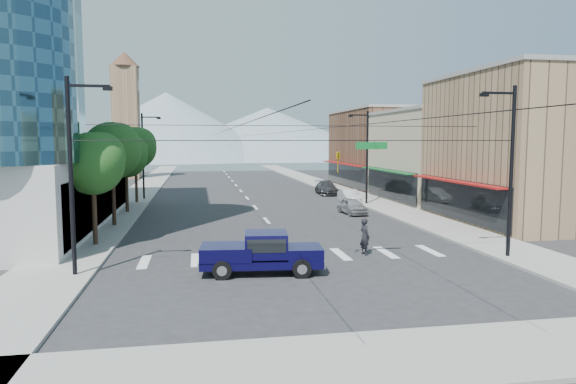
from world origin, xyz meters
The scene contains 22 objects.
ground centered at (0.00, 0.00, 0.00)m, with size 160.00×160.00×0.00m, color #28282B.
sidewalk_left centered at (-12.00, 40.00, 0.07)m, with size 4.00×120.00×0.15m, color gray.
sidewalk_right centered at (12.00, 40.00, 0.07)m, with size 4.00×120.00×0.15m, color gray.
sidewalk_cross centered at (0.00, -12.00, 0.07)m, with size 28.00×4.00×0.15m, color gray.
shop_near centered at (20.00, 10.00, 5.50)m, with size 12.00×14.00×11.00m, color #8C6B4C.
shop_mid centered at (20.00, 24.00, 4.50)m, with size 12.00×14.00×9.00m, color tan.
shop_far centered at (20.00, 40.00, 5.00)m, with size 12.00×18.00×10.00m, color brown.
clock_tower centered at (-16.50, 62.00, 10.64)m, with size 4.80×4.80×20.40m.
mountain_left centered at (-15.00, 150.00, 11.00)m, with size 80.00×80.00×22.00m, color gray.
mountain_right centered at (20.00, 160.00, 9.00)m, with size 90.00×90.00×18.00m, color gray.
tree_near centered at (-11.07, 6.10, 4.99)m, with size 3.65×3.64×6.71m.
tree_midnear centered at (-11.07, 13.10, 5.59)m, with size 4.09×4.09×7.52m.
tree_midfar centered at (-11.07, 20.10, 4.99)m, with size 3.65×3.64×6.71m.
tree_far centered at (-11.07, 27.10, 5.59)m, with size 4.09×4.09×7.52m.
signal_rig centered at (0.19, -1.00, 4.64)m, with size 21.80×0.20×9.00m.
lamp_pole_nw centered at (-10.67, 30.00, 4.94)m, with size 2.00×0.25×9.00m.
lamp_pole_ne centered at (10.67, 22.00, 4.94)m, with size 2.00×0.25×9.00m.
pickup_truck centered at (-2.38, -1.74, 1.01)m, with size 5.91×2.67×1.94m.
pedestrian centered at (3.66, 1.21, 1.00)m, with size 0.73×0.48×2.00m, color black.
parked_car_near centered at (7.60, 16.31, 0.68)m, with size 1.60×3.98×1.35m, color #9C9BA0.
parked_car_mid centered at (9.40, 23.07, 0.72)m, with size 1.52×4.35×1.43m, color silver.
parked_car_far centered at (9.40, 32.05, 0.75)m, with size 2.09×5.15×1.50m, color #323235.
Camera 1 is at (-5.23, -25.12, 6.20)m, focal length 32.00 mm.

